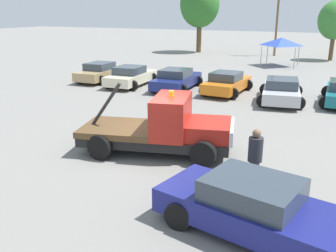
{
  "coord_description": "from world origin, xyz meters",
  "views": [
    {
      "loc": [
        5.77,
        -11.29,
        4.94
      ],
      "look_at": [
        0.5,
        0.0,
        1.05
      ],
      "focal_mm": 40.0,
      "sensor_mm": 36.0,
      "label": 1
    }
  ],
  "objects": [
    {
      "name": "ground_plane",
      "position": [
        0.0,
        0.0,
        0.0
      ],
      "size": [
        160.0,
        160.0,
        0.0
      ],
      "primitive_type": "plane",
      "color": "gray"
    },
    {
      "name": "tow_truck",
      "position": [
        0.32,
        0.08,
        0.9
      ],
      "size": [
        5.73,
        3.33,
        2.51
      ],
      "rotation": [
        0.0,
        0.0,
        0.25
      ],
      "color": "black",
      "rests_on": "ground"
    },
    {
      "name": "foreground_car",
      "position": [
        4.48,
        -3.69,
        0.65
      ],
      "size": [
        5.09,
        2.84,
        1.34
      ],
      "rotation": [
        0.0,
        0.0,
        -0.21
      ],
      "color": "navy",
      "rests_on": "ground"
    },
    {
      "name": "person_near_truck",
      "position": [
        3.87,
        -1.46,
        1.05
      ],
      "size": [
        0.4,
        0.4,
        1.81
      ],
      "rotation": [
        0.0,
        0.0,
        3.84
      ],
      "color": "#38383D",
      "rests_on": "ground"
    },
    {
      "name": "parked_car_tan",
      "position": [
        -9.95,
        11.0,
        0.65
      ],
      "size": [
        2.51,
        4.64,
        1.34
      ],
      "rotation": [
        0.0,
        0.0,
        1.61
      ],
      "color": "tan",
      "rests_on": "ground"
    },
    {
      "name": "parked_car_cream",
      "position": [
        -7.08,
        10.32,
        0.65
      ],
      "size": [
        2.62,
        4.57,
        1.34
      ],
      "rotation": [
        0.0,
        0.0,
        1.62
      ],
      "color": "beige",
      "rests_on": "ground"
    },
    {
      "name": "parked_car_navy",
      "position": [
        -3.8,
        10.49,
        0.65
      ],
      "size": [
        2.68,
        4.69,
        1.34
      ],
      "rotation": [
        0.0,
        0.0,
        1.62
      ],
      "color": "navy",
      "rests_on": "ground"
    },
    {
      "name": "parked_car_orange",
      "position": [
        -0.53,
        10.69,
        0.65
      ],
      "size": [
        2.56,
        4.37,
        1.34
      ],
      "rotation": [
        0.0,
        0.0,
        1.52
      ],
      "color": "orange",
      "rests_on": "ground"
    },
    {
      "name": "parked_car_silver",
      "position": [
        2.84,
        9.87,
        0.65
      ],
      "size": [
        2.94,
        4.92,
        1.34
      ],
      "rotation": [
        0.0,
        0.0,
        1.72
      ],
      "color": "#B7B7BC",
      "rests_on": "ground"
    },
    {
      "name": "canopy_tent_blue",
      "position": [
        0.5,
        24.14,
        2.18
      ],
      "size": [
        2.94,
        2.94,
        2.54
      ],
      "color": "#9E9EA3",
      "rests_on": "ground"
    },
    {
      "name": "tree_left",
      "position": [
        4.52,
        30.4,
        3.92
      ],
      "size": [
        3.27,
        3.27,
        5.85
      ],
      "color": "brown",
      "rests_on": "ground"
    },
    {
      "name": "tree_center",
      "position": [
        -10.27,
        31.83,
        5.5
      ],
      "size": [
        4.59,
        4.59,
        8.2
      ],
      "color": "brown",
      "rests_on": "ground"
    },
    {
      "name": "utility_pole",
      "position": [
        -1.34,
        32.09,
        4.4
      ],
      "size": [
        2.2,
        0.24,
        8.28
      ],
      "color": "brown",
      "rests_on": "ground"
    }
  ]
}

